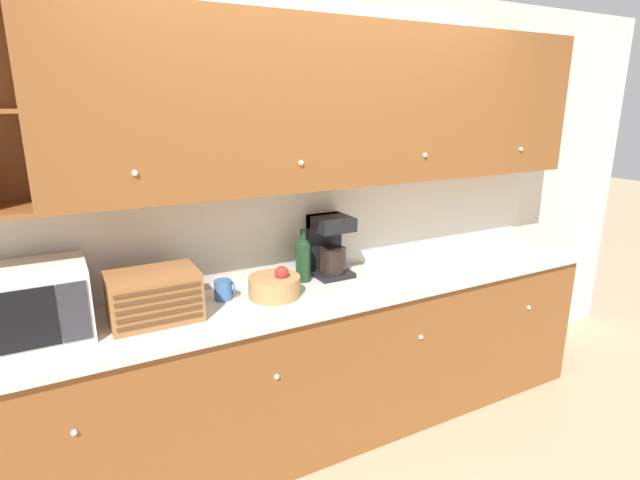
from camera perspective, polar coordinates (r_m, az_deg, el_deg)
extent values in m
plane|color=tan|center=(3.50, -1.68, -18.33)|extent=(24.00, 24.00, 0.00)
cube|color=silver|center=(3.01, -2.13, 3.01)|extent=(6.00, 0.06, 2.60)
cube|color=brown|center=(3.05, 0.81, -13.98)|extent=(3.60, 0.58, 0.90)
cube|color=silver|center=(2.83, 0.99, -5.79)|extent=(3.62, 0.61, 0.04)
sphere|color=white|center=(2.40, -26.29, -19.13)|extent=(0.03, 0.03, 0.03)
sphere|color=white|center=(2.54, -4.96, -15.31)|extent=(0.03, 0.03, 0.03)
sphere|color=white|center=(2.97, 11.46, -10.83)|extent=(0.03, 0.03, 0.03)
sphere|color=white|center=(3.57, 22.74, -7.13)|extent=(0.03, 0.03, 0.03)
cube|color=silver|center=(3.00, -1.81, 1.40)|extent=(3.60, 0.01, 0.56)
cube|color=brown|center=(2.86, 3.52, 15.10)|extent=(3.18, 0.35, 0.86)
sphere|color=white|center=(2.30, -20.40, 7.18)|extent=(0.03, 0.03, 0.03)
sphere|color=white|center=(2.53, -2.17, 8.81)|extent=(0.03, 0.03, 0.03)
sphere|color=white|center=(2.97, 11.92, 9.48)|extent=(0.03, 0.03, 0.03)
sphere|color=white|center=(3.53, 21.98, 9.61)|extent=(0.03, 0.03, 0.03)
cube|color=silver|center=(2.52, -30.62, -6.35)|extent=(0.51, 0.37, 0.32)
cube|color=black|center=(2.35, -32.09, -8.09)|extent=(0.36, 0.01, 0.26)
cube|color=#2D2D33|center=(2.34, -26.21, -7.37)|extent=(0.11, 0.01, 0.26)
cube|color=#996033|center=(2.51, -18.44, -6.11)|extent=(0.41, 0.27, 0.24)
cube|color=#54351C|center=(2.41, -17.68, -8.91)|extent=(0.38, 0.01, 0.02)
cube|color=#54351C|center=(2.39, -17.75, -8.07)|extent=(0.38, 0.01, 0.02)
cube|color=#54351C|center=(2.38, -17.83, -7.22)|extent=(0.38, 0.01, 0.02)
cube|color=#54351C|center=(2.36, -17.90, -6.36)|extent=(0.38, 0.01, 0.02)
cube|color=#54351C|center=(2.35, -17.98, -5.50)|extent=(0.38, 0.01, 0.02)
cylinder|color=#38669E|center=(2.69, -11.03, -5.61)|extent=(0.09, 0.09, 0.11)
torus|color=#38669E|center=(2.70, -9.97, -5.39)|extent=(0.01, 0.07, 0.07)
cylinder|color=#A87F4C|center=(2.69, -5.23, -5.31)|extent=(0.28, 0.28, 0.11)
sphere|color=red|center=(2.66, -4.40, -3.77)|extent=(0.08, 0.08, 0.08)
cylinder|color=#19381E|center=(2.89, -1.95, -2.70)|extent=(0.09, 0.09, 0.21)
sphere|color=#19381E|center=(2.86, -1.97, -0.70)|extent=(0.09, 0.09, 0.09)
cylinder|color=#19381E|center=(2.85, -1.98, 0.50)|extent=(0.03, 0.03, 0.07)
cube|color=black|center=(3.01, 1.28, -3.79)|extent=(0.22, 0.23, 0.03)
cylinder|color=black|center=(2.97, 1.45, -2.29)|extent=(0.16, 0.16, 0.15)
cube|color=black|center=(3.03, 0.47, -0.33)|extent=(0.22, 0.05, 0.36)
cube|color=black|center=(2.92, 1.32, 1.93)|extent=(0.22, 0.23, 0.08)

